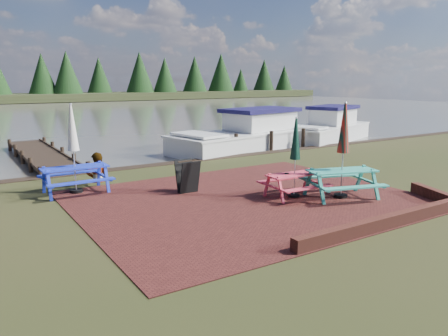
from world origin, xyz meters
name	(u,v)px	position (x,y,z in m)	size (l,w,h in m)	color
ground	(270,209)	(0.00, 0.00, 0.00)	(120.00, 120.00, 0.00)	black
paving	(248,199)	(0.00, 1.00, 0.01)	(9.00, 7.50, 0.02)	#3B1512
brick_wall	(406,213)	(2.15, -2.42, 0.15)	(6.21, 1.79, 0.30)	#4C1E16
water	(29,114)	(0.00, 37.00, 0.00)	(120.00, 60.00, 0.02)	#48453E
picnic_table_teal	(342,166)	(2.31, -0.24, 0.92)	(2.31, 2.17, 2.63)	teal
picnic_table_red	(295,170)	(1.25, 0.51, 0.78)	(1.69, 1.52, 2.23)	#D4364A
picnic_table_blue	(74,163)	(-3.80, 4.30, 0.90)	(1.85, 1.64, 2.57)	#182AB4
chalkboard	(188,176)	(-1.05, 2.54, 0.50)	(0.60, 0.57, 0.96)	black
jetty	(42,154)	(-3.50, 11.28, 0.11)	(1.76, 9.08, 1.00)	black
boat_near	(250,137)	(5.84, 9.03, 0.47)	(8.65, 4.34, 2.24)	silver
boat_far	(328,130)	(11.51, 9.28, 0.45)	(7.37, 4.68, 2.17)	silver
person	(96,153)	(-2.86, 5.35, 0.96)	(0.70, 0.46, 1.92)	gray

